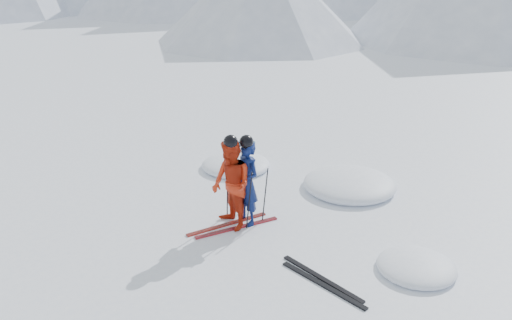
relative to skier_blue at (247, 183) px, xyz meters
The scene contains 12 objects.
ground 1.84m from the skier_blue, ahead, with size 160.00×160.00×0.00m, color white.
skier_blue is the anchor object (origin of this frame).
skier_red 0.33m from the skier_blue, 113.37° to the right, with size 0.84×0.66×1.73m, color red.
pole_blue_left 0.44m from the skier_blue, 153.43° to the left, with size 0.02×0.02×1.12m, color black.
pole_blue_right 0.45m from the skier_blue, 45.00° to the left, with size 0.02×0.02×1.12m, color black.
pole_red_left 0.50m from the skier_blue, behind, with size 0.02×0.02×1.15m, color black.
pole_red_right 0.34m from the skier_blue, 41.30° to the right, with size 0.02×0.02×1.15m, color black.
ski_worn_left 0.91m from the skier_blue, 129.77° to the right, with size 0.09×1.70×0.03m, color black.
ski_worn_right 0.87m from the skier_blue, 91.82° to the right, with size 0.09×1.70×0.03m, color black.
ski_loose_a 2.43m from the skier_blue, 21.75° to the right, with size 0.09×1.70×0.03m, color black.
ski_loose_b 2.57m from the skier_blue, 24.15° to the right, with size 0.09×1.70×0.03m, color black.
snow_lumps 2.32m from the skier_blue, 78.84° to the left, with size 6.63×4.00×0.45m.
Camera 1 is at (3.94, -7.48, 4.93)m, focal length 38.00 mm.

